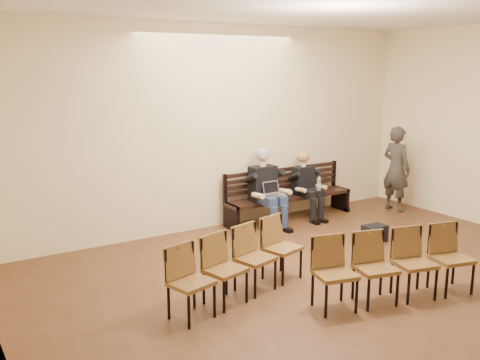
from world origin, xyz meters
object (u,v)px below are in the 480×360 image
(bench, at_px, (289,207))
(laptop, at_px, (275,197))
(seated_woman, at_px, (306,189))
(water_bottle, at_px, (319,190))
(chair_row_front, at_px, (241,264))
(passerby, at_px, (397,162))
(chair_row_back, at_px, (395,266))
(seated_man, at_px, (266,188))
(bag, at_px, (375,234))

(bench, bearing_deg, laptop, -148.75)
(seated_woman, xyz_separation_m, laptop, (-0.87, -0.23, 0.00))
(water_bottle, bearing_deg, chair_row_front, -145.42)
(laptop, relative_size, passerby, 0.17)
(water_bottle, relative_size, chair_row_back, 0.12)
(laptop, bearing_deg, seated_woman, 17.42)
(seated_woman, height_order, laptop, seated_woman)
(seated_man, relative_size, seated_woman, 1.23)
(chair_row_back, bearing_deg, passerby, 56.06)
(bag, relative_size, chair_row_back, 0.18)
(laptop, xyz_separation_m, passerby, (2.72, -0.25, 0.39))
(seated_man, bearing_deg, water_bottle, -13.93)
(seated_woman, relative_size, passerby, 0.59)
(seated_woman, distance_m, passerby, 1.95)
(bench, relative_size, laptop, 8.03)
(chair_row_front, bearing_deg, bag, -2.33)
(seated_man, height_order, chair_row_back, seated_man)
(laptop, relative_size, water_bottle, 1.28)
(seated_woman, xyz_separation_m, chair_row_front, (-2.88, -2.30, -0.15))
(bag, xyz_separation_m, chair_row_front, (-2.96, -0.63, 0.28))
(seated_woman, bearing_deg, laptop, -165.21)
(seated_woman, relative_size, water_bottle, 4.49)
(seated_woman, xyz_separation_m, passerby, (1.85, -0.48, 0.39))
(bag, distance_m, passerby, 2.28)
(seated_man, xyz_separation_m, bag, (0.99, -1.67, -0.56))
(laptop, distance_m, bag, 1.78)
(laptop, height_order, chair_row_front, chair_row_front)
(bench, bearing_deg, water_bottle, -43.92)
(bench, xyz_separation_m, water_bottle, (0.38, -0.37, 0.35))
(passerby, height_order, chair_row_back, passerby)
(bench, relative_size, chair_row_back, 1.25)
(seated_woman, height_order, passerby, passerby)
(water_bottle, bearing_deg, seated_man, 166.07)
(laptop, distance_m, chair_row_back, 3.18)
(seated_man, bearing_deg, laptop, -78.97)
(chair_row_front, bearing_deg, chair_row_back, -49.24)
(bench, distance_m, passerby, 2.34)
(water_bottle, bearing_deg, seated_woman, 109.85)
(passerby, distance_m, chair_row_back, 4.34)
(bag, relative_size, passerby, 0.19)
(water_bottle, xyz_separation_m, chair_row_back, (-1.44, -3.12, -0.15))
(seated_woman, xyz_separation_m, chair_row_back, (-1.35, -3.37, -0.14))
(laptop, relative_size, chair_row_front, 0.16)
(bench, xyz_separation_m, seated_man, (-0.62, -0.12, 0.47))
(bag, bearing_deg, seated_man, 120.69)
(passerby, xyz_separation_m, chair_row_front, (-4.73, -1.82, -0.54))
(bench, distance_m, seated_man, 0.79)
(chair_row_back, bearing_deg, laptop, 95.24)
(bag, bearing_deg, bench, 101.69)
(laptop, distance_m, passerby, 2.75)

